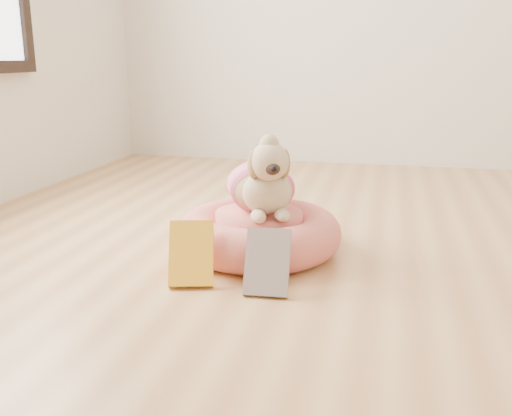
% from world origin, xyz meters
% --- Properties ---
extents(floor, '(4.50, 4.50, 0.00)m').
position_xyz_m(floor, '(0.00, 0.00, 0.00)').
color(floor, tan).
rests_on(floor, ground).
extents(pet_bed, '(0.62, 0.62, 0.16)m').
position_xyz_m(pet_bed, '(-0.57, 0.31, 0.08)').
color(pet_bed, '#D35452').
rests_on(pet_bed, floor).
extents(dog, '(0.44, 0.50, 0.31)m').
position_xyz_m(dog, '(-0.55, 0.31, 0.31)').
color(dog, brown).
rests_on(dog, pet_bed).
extents(book_yellow, '(0.18, 0.17, 0.20)m').
position_xyz_m(book_yellow, '(-0.71, -0.03, 0.10)').
color(book_yellow, '#FEFF1A').
rests_on(book_yellow, floor).
extents(book_white, '(0.15, 0.14, 0.20)m').
position_xyz_m(book_white, '(-0.46, -0.05, 0.10)').
color(book_white, white).
rests_on(book_white, floor).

